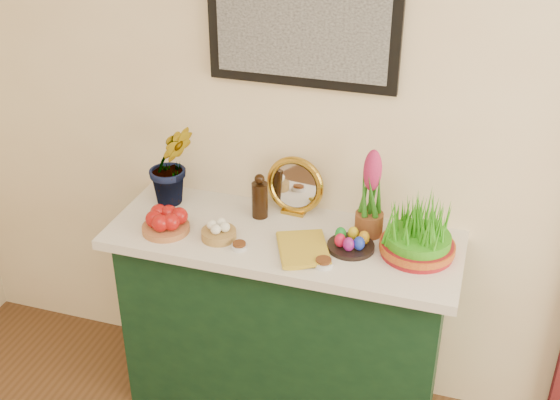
# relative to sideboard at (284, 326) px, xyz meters

# --- Properties ---
(sideboard) EXTENTS (1.30, 0.45, 0.85)m
(sideboard) POSITION_rel_sideboard_xyz_m (0.00, 0.00, 0.00)
(sideboard) COLOR #12311A
(sideboard) RESTS_ON ground
(tablecloth) EXTENTS (1.40, 0.55, 0.04)m
(tablecloth) POSITION_rel_sideboard_xyz_m (0.00, 0.00, 0.45)
(tablecloth) COLOR silver
(tablecloth) RESTS_ON sideboard
(hyacinth_green) EXTENTS (0.31, 0.30, 0.47)m
(hyacinth_green) POSITION_rel_sideboard_xyz_m (-0.52, 0.11, 0.70)
(hyacinth_green) COLOR #246817
(hyacinth_green) RESTS_ON tablecloth
(apple_bowl) EXTENTS (0.24, 0.24, 0.10)m
(apple_bowl) POSITION_rel_sideboard_xyz_m (-0.45, -0.12, 0.51)
(apple_bowl) COLOR #A9653A
(apple_bowl) RESTS_ON tablecloth
(garlic_basket) EXTENTS (0.17, 0.17, 0.08)m
(garlic_basket) POSITION_rel_sideboard_xyz_m (-0.23, -0.11, 0.50)
(garlic_basket) COLOR #AC8345
(garlic_basket) RESTS_ON tablecloth
(vinegar_cruet) EXTENTS (0.07, 0.07, 0.19)m
(vinegar_cruet) POSITION_rel_sideboard_xyz_m (-0.14, 0.10, 0.55)
(vinegar_cruet) COLOR black
(vinegar_cruet) RESTS_ON tablecloth
(mirror) EXTENTS (0.25, 0.08, 0.25)m
(mirror) POSITION_rel_sideboard_xyz_m (-0.01, 0.18, 0.58)
(mirror) COLOR #B48B29
(mirror) RESTS_ON tablecloth
(book) EXTENTS (0.25, 0.29, 0.03)m
(book) POSITION_rel_sideboard_xyz_m (0.02, -0.14, 0.48)
(book) COLOR gold
(book) RESTS_ON tablecloth
(spice_dish_left) EXTENTS (0.06, 0.06, 0.03)m
(spice_dish_left) POSITION_rel_sideboard_xyz_m (-0.13, -0.15, 0.48)
(spice_dish_left) COLOR silver
(spice_dish_left) RESTS_ON tablecloth
(spice_dish_right) EXTENTS (0.07, 0.07, 0.03)m
(spice_dish_right) POSITION_rel_sideboard_xyz_m (0.21, -0.17, 0.48)
(spice_dish_right) COLOR silver
(spice_dish_right) RESTS_ON tablecloth
(egg_plate) EXTENTS (0.22, 0.22, 0.07)m
(egg_plate) POSITION_rel_sideboard_xyz_m (0.28, -0.03, 0.49)
(egg_plate) COLOR black
(egg_plate) RESTS_ON tablecloth
(hyacinth_pink) EXTENTS (0.11, 0.11, 0.36)m
(hyacinth_pink) POSITION_rel_sideboard_xyz_m (0.32, 0.11, 0.63)
(hyacinth_pink) COLOR brown
(hyacinth_pink) RESTS_ON tablecloth
(wheatgrass_sabzeh) EXTENTS (0.28, 0.28, 0.23)m
(wheatgrass_sabzeh) POSITION_rel_sideboard_xyz_m (0.52, 0.01, 0.57)
(wheatgrass_sabzeh) COLOR maroon
(wheatgrass_sabzeh) RESTS_ON tablecloth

